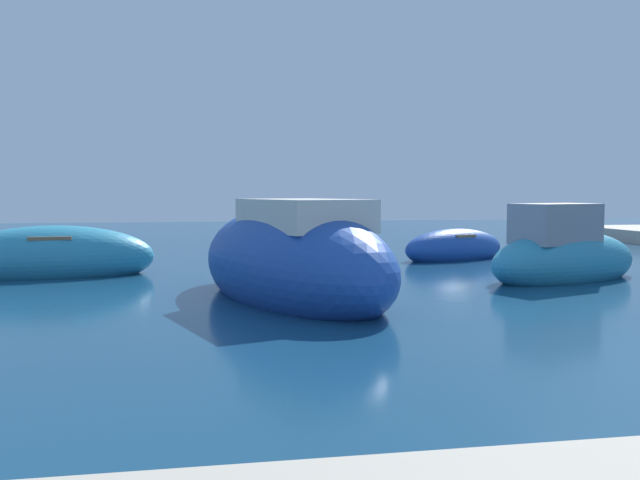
{
  "coord_description": "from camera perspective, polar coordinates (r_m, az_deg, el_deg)",
  "views": [
    {
      "loc": [
        -6.33,
        -5.66,
        1.98
      ],
      "look_at": [
        -3.48,
        10.08,
        0.85
      ],
      "focal_mm": 38.52,
      "sensor_mm": 36.0,
      "label": 1
    }
  ],
  "objects": [
    {
      "name": "moored_boat_5",
      "position": [
        12.67,
        -2.29,
        -1.88
      ],
      "size": [
        4.24,
        6.53,
        2.35
      ],
      "rotation": [
        0.0,
        0.0,
        1.89
      ],
      "color": "#1E479E",
      "rests_on": "ground"
    },
    {
      "name": "moored_boat_2",
      "position": [
        20.47,
        11.1,
        -0.68
      ],
      "size": [
        3.77,
        2.49,
        1.16
      ],
      "rotation": [
        0.0,
        0.0,
        3.52
      ],
      "color": "#1E479E",
      "rests_on": "ground"
    },
    {
      "name": "moored_boat_1",
      "position": [
        17.34,
        -21.32,
        -1.38
      ],
      "size": [
        4.82,
        2.21,
        1.53
      ],
      "rotation": [
        0.0,
        0.0,
        3.25
      ],
      "color": "teal",
      "rests_on": "ground"
    },
    {
      "name": "moored_boat_0",
      "position": [
        16.34,
        19.57,
        -1.28
      ],
      "size": [
        4.6,
        3.01,
        2.04
      ],
      "rotation": [
        0.0,
        0.0,
        0.36
      ],
      "color": "teal",
      "rests_on": "ground"
    }
  ]
}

